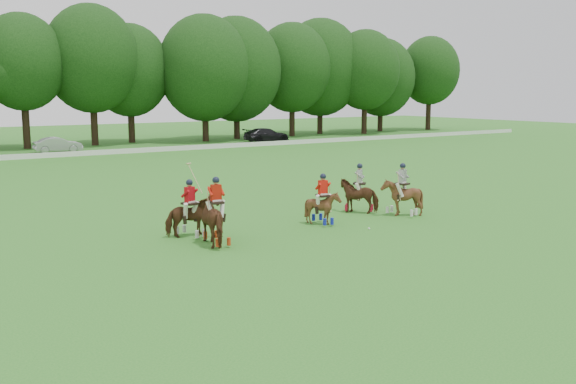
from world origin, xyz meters
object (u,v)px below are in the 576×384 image
car_mid (58,145)px  polo_red_c (323,207)px  polo_ball (369,229)px  polo_stripe_a (359,195)px  car_right (267,135)px  polo_stripe_b (402,197)px  polo_red_a (217,220)px  polo_red_b (190,217)px

car_mid → polo_red_c: bearing=-176.0°
polo_red_c → polo_ball: 2.21m
polo_red_c → polo_stripe_a: 3.32m
car_right → polo_ball: car_right is taller
polo_stripe_a → polo_stripe_b: 2.00m
polo_red_a → polo_stripe_a: bearing=13.2°
polo_stripe_b → polo_ball: bearing=-155.4°
polo_red_a → polo_red_c: 5.36m
polo_red_c → polo_stripe_b: polo_stripe_b is taller
polo_stripe_a → polo_stripe_b: polo_stripe_b is taller
car_right → polo_ball: 45.69m
polo_red_b → polo_ball: (6.55, -2.80, -0.74)m
car_mid → polo_ball: 40.90m
polo_red_a → polo_red_b: bearing=100.5°
polo_red_b → car_right: bearing=54.6°
polo_red_a → polo_red_b: size_ratio=0.90×
polo_stripe_b → polo_ball: polo_stripe_b is taller
polo_stripe_b → polo_red_c: bearing=174.0°
polo_stripe_a → polo_red_a: bearing=-166.8°
car_mid → polo_stripe_b: polo_stripe_b is taller
polo_red_b → polo_stripe_b: size_ratio=1.17×
car_right → car_mid: bearing=93.8°
polo_red_b → polo_red_c: polo_red_b is taller
polo_ball → polo_red_b: bearing=156.9°
polo_stripe_b → polo_red_b: bearing=172.1°
polo_red_a → polo_red_b: polo_red_b is taller
car_mid → polo_red_b: bearing=175.6°
car_right → polo_red_c: 44.46m
polo_stripe_b → polo_ball: (-3.16, -1.44, -0.81)m
car_right → polo_stripe_a: polo_stripe_a is taller
car_mid → car_right: size_ratio=0.82×
polo_red_a → polo_stripe_b: size_ratio=1.05×
polo_red_b → polo_stripe_a: size_ratio=1.23×
car_mid → polo_ball: bearing=-174.8°
car_right → polo_stripe_a: 41.91m
polo_stripe_a → polo_red_b: bearing=-177.6°
polo_red_b → polo_ball: polo_red_b is taller
polo_red_b → polo_stripe_a: 8.68m
polo_stripe_a → polo_ball: (-2.12, -3.16, -0.76)m
polo_red_b → polo_ball: 7.16m
polo_stripe_b → polo_stripe_a: bearing=121.1°
car_mid → polo_red_a: size_ratio=1.69×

